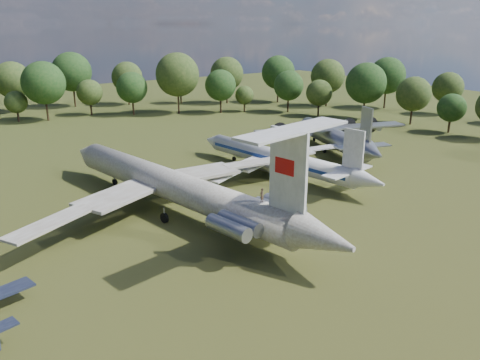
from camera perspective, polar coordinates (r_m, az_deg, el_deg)
ground at (r=62.94m, az=-7.41°, el=-4.41°), size 300.00×300.00×0.00m
il62_airliner at (r=63.75m, az=-8.07°, el=-1.38°), size 55.37×65.90×5.71m
tu104_jet at (r=79.65m, az=4.63°, el=2.24°), size 38.34×47.07×4.24m
an12_transport at (r=95.72m, az=11.27°, el=4.84°), size 40.71×43.17×4.66m
person_on_il62 at (r=51.32m, az=2.67°, el=-1.83°), size 0.67×0.53×1.61m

